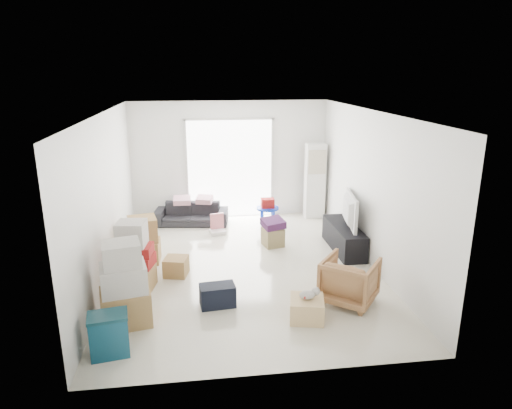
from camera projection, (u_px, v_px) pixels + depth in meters
The scene contains 21 objects.
room_shell at pixel (243, 193), 7.70m from camera, with size 4.98×6.48×3.18m.
sliding_door at pixel (230, 165), 10.56m from camera, with size 2.10×0.04×2.33m.
ac_tower at pixel (315, 181), 10.61m from camera, with size 0.45×0.30×1.75m, color white.
tv_console at pixel (344, 238), 8.79m from camera, with size 0.44×1.48×0.49m, color black.
television at pixel (345, 222), 8.70m from camera, with size 1.08×0.62×0.14m, color black.
sofa at pixel (191, 210), 10.26m from camera, with size 1.63×0.47×0.64m, color #232327.
pillow_left at pixel (182, 195), 10.13m from camera, with size 0.35×0.28×0.11m, color #BC8993.
pillow_right at pixel (204, 194), 10.19m from camera, with size 0.34×0.28×0.12m, color #BC8993.
armchair at pixel (350, 278), 6.77m from camera, with size 0.74×0.69×0.76m, color tan.
storage_bins at pixel (109, 334), 5.53m from camera, with size 0.52×0.40×0.55m.
box_stack_a at pixel (124, 288), 6.15m from camera, with size 0.74×0.66×1.18m.
box_stack_b at pixel (134, 261), 7.12m from camera, with size 0.68×0.65×1.13m.
box_stack_c at pixel (143, 240), 8.20m from camera, with size 0.57×0.57×0.84m.
loose_box at pixel (176, 266), 7.72m from camera, with size 0.38×0.38×0.31m, color olive.
duffel_bag at pixel (218, 295), 6.71m from camera, with size 0.51×0.31×0.33m, color black.
ottoman at pixel (273, 237), 9.01m from camera, with size 0.37×0.37×0.37m, color tan.
blanket at pixel (273, 225), 8.94m from camera, with size 0.40×0.40×0.14m, color #4D2256.
kids_table at pixel (268, 207), 10.10m from camera, with size 0.50×0.50×0.63m.
toy_walker at pixel (217, 228), 9.72m from camera, with size 0.37×0.35×0.42m.
wood_crate at pixel (307, 309), 6.36m from camera, with size 0.46×0.46×0.31m, color #D8AD7C.
plush_bunny at pixel (309, 294), 6.31m from camera, with size 0.30×0.17×0.15m.
Camera 1 is at (-0.78, -7.40, 3.35)m, focal length 32.00 mm.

